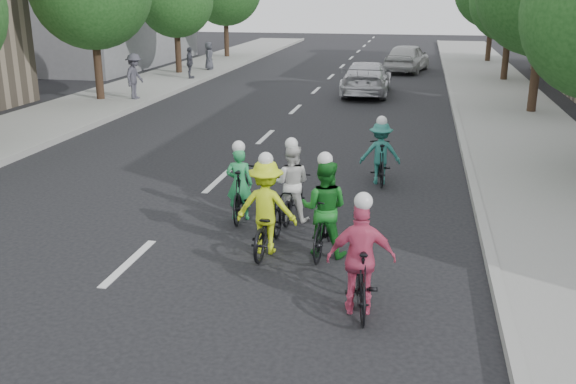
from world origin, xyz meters
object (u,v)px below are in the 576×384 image
(cyclist_0, at_px, (241,190))
(follow_car_trail, at_px, (407,58))
(cyclist_4, at_px, (380,157))
(follow_car_lead, at_px, (367,78))
(cyclist_2, at_px, (324,216))
(spectator_2, at_px, (209,56))
(spectator_1, at_px, (190,63))
(cyclist_3, at_px, (267,215))
(cyclist_1, at_px, (292,191))
(spectator_0, at_px, (135,76))
(cyclist_5, at_px, (361,268))

(cyclist_0, xyz_separation_m, follow_car_trail, (2.65, 25.41, 0.20))
(cyclist_4, bearing_deg, cyclist_0, 40.80)
(follow_car_lead, height_order, follow_car_trail, follow_car_trail)
(cyclist_2, xyz_separation_m, spectator_2, (-10.19, 24.45, 0.21))
(spectator_1, relative_size, spectator_2, 1.02)
(cyclist_3, distance_m, spectator_1, 22.64)
(cyclist_1, bearing_deg, follow_car_trail, -91.51)
(cyclist_3, height_order, spectator_2, cyclist_3)
(cyclist_1, height_order, cyclist_3, cyclist_3)
(cyclist_3, bearing_deg, spectator_0, -56.47)
(cyclist_3, height_order, follow_car_trail, cyclist_3)
(cyclist_0, relative_size, spectator_1, 1.17)
(spectator_1, bearing_deg, follow_car_lead, -120.86)
(cyclist_0, xyz_separation_m, cyclist_2, (1.94, -1.52, 0.11))
(cyclist_4, bearing_deg, follow_car_trail, -98.80)
(cyclist_0, relative_size, cyclist_3, 1.00)
(cyclist_4, distance_m, follow_car_trail, 22.36)
(follow_car_trail, xyz_separation_m, spectator_0, (-10.69, -12.73, 0.28))
(cyclist_2, distance_m, spectator_1, 22.98)
(cyclist_3, xyz_separation_m, spectator_0, (-8.97, 14.29, 0.40))
(cyclist_4, relative_size, spectator_0, 0.94)
(cyclist_1, bearing_deg, cyclist_2, 121.17)
(spectator_2, bearing_deg, cyclist_2, -164.75)
(spectator_0, distance_m, spectator_2, 10.26)
(follow_car_lead, bearing_deg, follow_car_trail, -100.55)
(cyclist_0, distance_m, cyclist_5, 4.47)
(spectator_0, height_order, spectator_1, spectator_0)
(cyclist_4, distance_m, cyclist_5, 6.56)
(follow_car_trail, bearing_deg, spectator_2, 23.56)
(cyclist_2, relative_size, cyclist_3, 1.02)
(cyclist_2, xyz_separation_m, cyclist_5, (0.83, -1.99, -0.03))
(spectator_2, bearing_deg, cyclist_0, -167.59)
(cyclist_0, xyz_separation_m, spectator_2, (-8.25, 22.93, 0.32))
(spectator_2, bearing_deg, spectator_0, 173.82)
(cyclist_0, distance_m, cyclist_1, 1.04)
(cyclist_5, xyz_separation_m, follow_car_trail, (-0.12, 28.92, 0.12))
(follow_car_trail, relative_size, spectator_1, 2.99)
(follow_car_trail, relative_size, spectator_0, 2.53)
(cyclist_0, distance_m, follow_car_lead, 16.68)
(spectator_2, bearing_deg, follow_car_lead, -131.27)
(cyclist_1, height_order, cyclist_2, cyclist_2)
(cyclist_1, height_order, spectator_0, spectator_0)
(follow_car_trail, relative_size, spectator_2, 3.06)
(cyclist_2, height_order, cyclist_3, cyclist_2)
(cyclist_4, height_order, spectator_2, spectator_2)
(cyclist_2, distance_m, cyclist_3, 1.01)
(follow_car_lead, distance_m, spectator_1, 9.48)
(follow_car_trail, distance_m, spectator_2, 11.18)
(cyclist_0, xyz_separation_m, cyclist_4, (2.61, 3.05, 0.04))
(cyclist_3, xyz_separation_m, follow_car_trail, (1.72, 27.02, 0.12))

